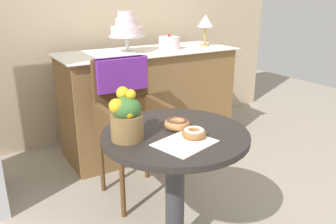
# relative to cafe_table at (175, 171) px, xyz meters

# --- Properties ---
(cafe_table) EXTENTS (0.72, 0.72, 0.72)m
(cafe_table) POSITION_rel_cafe_table_xyz_m (0.00, 0.00, 0.00)
(cafe_table) COLOR #282321
(cafe_table) RESTS_ON ground
(wicker_chair) EXTENTS (0.42, 0.45, 0.95)m
(wicker_chair) POSITION_rel_cafe_table_xyz_m (0.08, 0.72, 0.13)
(wicker_chair) COLOR brown
(wicker_chair) RESTS_ON ground
(paper_napkin) EXTENTS (0.30, 0.26, 0.00)m
(paper_napkin) POSITION_rel_cafe_table_xyz_m (-0.04, -0.13, 0.21)
(paper_napkin) COLOR white
(paper_napkin) RESTS_ON cafe_table
(donut_front) EXTENTS (0.13, 0.13, 0.05)m
(donut_front) POSITION_rel_cafe_table_xyz_m (0.04, 0.04, 0.24)
(donut_front) COLOR #AD7542
(donut_front) RESTS_ON cafe_table
(donut_mid) EXTENTS (0.12, 0.12, 0.05)m
(donut_mid) POSITION_rel_cafe_table_xyz_m (0.04, -0.10, 0.24)
(donut_mid) COLOR #936033
(donut_mid) RESTS_ON cafe_table
(flower_vase) EXTENTS (0.16, 0.16, 0.24)m
(flower_vase) POSITION_rel_cafe_table_xyz_m (-0.24, 0.04, 0.32)
(flower_vase) COLOR brown
(flower_vase) RESTS_ON cafe_table
(display_counter) EXTENTS (1.56, 0.62, 0.90)m
(display_counter) POSITION_rel_cafe_table_xyz_m (0.55, 1.30, -0.05)
(display_counter) COLOR olive
(display_counter) RESTS_ON ground
(tiered_cake_stand) EXTENTS (0.30, 0.30, 0.33)m
(tiered_cake_stand) POSITION_rel_cafe_table_xyz_m (0.36, 1.30, 0.59)
(tiered_cake_stand) COLOR silver
(tiered_cake_stand) RESTS_ON display_counter
(round_layer_cake) EXTENTS (0.19, 0.19, 0.13)m
(round_layer_cake) POSITION_rel_cafe_table_xyz_m (0.75, 1.28, 0.45)
(round_layer_cake) COLOR silver
(round_layer_cake) RESTS_ON display_counter
(table_lamp) EXTENTS (0.15, 0.15, 0.28)m
(table_lamp) POSITION_rel_cafe_table_xyz_m (1.14, 1.28, 0.61)
(table_lamp) COLOR #B28C47
(table_lamp) RESTS_ON display_counter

